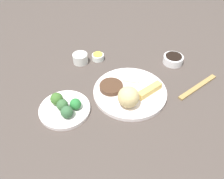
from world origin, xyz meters
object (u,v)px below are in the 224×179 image
object	(u,v)px
main_plate	(130,92)
chopsticks_pair	(198,87)
teacup	(80,58)
sauce_ramekin_hot_mustard	(98,57)
soy_sauce_bowl	(173,60)
broccoli_plate	(65,109)

from	to	relation	value
main_plate	chopsticks_pair	xyz separation A→B (m)	(0.03, 0.29, -0.00)
teacup	sauce_ramekin_hot_mustard	bearing A→B (deg)	93.69
soy_sauce_bowl	teacup	size ratio (longest dim) A/B	1.32
broccoli_plate	sauce_ramekin_hot_mustard	distance (m)	0.35
main_plate	sauce_ramekin_hot_mustard	world-z (taller)	sauce_ramekin_hot_mustard
sauce_ramekin_hot_mustard	broccoli_plate	bearing A→B (deg)	-31.19
soy_sauce_bowl	chopsticks_pair	bearing A→B (deg)	10.68
chopsticks_pair	soy_sauce_bowl	bearing A→B (deg)	-169.32
main_plate	teacup	bearing A→B (deg)	-146.05
sauce_ramekin_hot_mustard	soy_sauce_bowl	bearing A→B (deg)	73.15
broccoli_plate	teacup	world-z (taller)	teacup
soy_sauce_bowl	chopsticks_pair	distance (m)	0.19
main_plate	teacup	distance (m)	0.31
main_plate	chopsticks_pair	size ratio (longest dim) A/B	1.30
broccoli_plate	chopsticks_pair	bearing A→B (deg)	90.92
broccoli_plate	soy_sauce_bowl	xyz separation A→B (m)	(-0.19, 0.52, 0.01)
broccoli_plate	sauce_ramekin_hot_mustard	bearing A→B (deg)	148.81
soy_sauce_bowl	sauce_ramekin_hot_mustard	world-z (taller)	soy_sauce_bowl
main_plate	sauce_ramekin_hot_mustard	size ratio (longest dim) A/B	5.26
main_plate	sauce_ramekin_hot_mustard	bearing A→B (deg)	-161.58
main_plate	teacup	xyz separation A→B (m)	(-0.26, -0.17, 0.01)
main_plate	broccoli_plate	bearing A→B (deg)	-82.21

